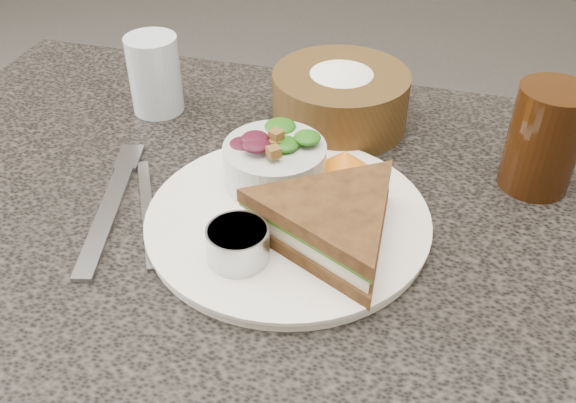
{
  "coord_description": "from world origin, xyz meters",
  "views": [
    {
      "loc": [
        0.13,
        -0.47,
        1.17
      ],
      "look_at": [
        -0.0,
        0.01,
        0.78
      ],
      "focal_mm": 40.0,
      "sensor_mm": 36.0,
      "label": 1
    }
  ],
  "objects_px": {
    "dressing_ramekin": "(238,244)",
    "bread_basket": "(341,90)",
    "sandwich": "(333,223)",
    "cola_glass": "(545,134)",
    "water_glass": "(155,74)",
    "dinner_plate": "(288,220)",
    "salad_bowl": "(275,158)"
  },
  "relations": [
    {
      "from": "sandwich",
      "to": "cola_glass",
      "type": "distance_m",
      "value": 0.25
    },
    {
      "from": "bread_basket",
      "to": "water_glass",
      "type": "distance_m",
      "value": 0.24
    },
    {
      "from": "dressing_ramekin",
      "to": "water_glass",
      "type": "bearing_deg",
      "value": 127.71
    },
    {
      "from": "dressing_ramekin",
      "to": "bread_basket",
      "type": "height_order",
      "value": "bread_basket"
    },
    {
      "from": "dressing_ramekin",
      "to": "water_glass",
      "type": "xyz_separation_m",
      "value": [
        -0.2,
        0.26,
        0.02
      ]
    },
    {
      "from": "bread_basket",
      "to": "water_glass",
      "type": "bearing_deg",
      "value": -173.69
    },
    {
      "from": "salad_bowl",
      "to": "dressing_ramekin",
      "type": "height_order",
      "value": "salad_bowl"
    },
    {
      "from": "dinner_plate",
      "to": "sandwich",
      "type": "distance_m",
      "value": 0.07
    },
    {
      "from": "sandwich",
      "to": "cola_glass",
      "type": "bearing_deg",
      "value": 68.8
    },
    {
      "from": "salad_bowl",
      "to": "cola_glass",
      "type": "distance_m",
      "value": 0.28
    },
    {
      "from": "cola_glass",
      "to": "sandwich",
      "type": "bearing_deg",
      "value": -138.3
    },
    {
      "from": "dinner_plate",
      "to": "water_glass",
      "type": "distance_m",
      "value": 0.29
    },
    {
      "from": "salad_bowl",
      "to": "water_glass",
      "type": "xyz_separation_m",
      "value": [
        -0.2,
        0.13,
        0.01
      ]
    },
    {
      "from": "water_glass",
      "to": "bread_basket",
      "type": "bearing_deg",
      "value": 6.31
    },
    {
      "from": "sandwich",
      "to": "dressing_ramekin",
      "type": "relative_size",
      "value": 3.18
    },
    {
      "from": "dressing_ramekin",
      "to": "bread_basket",
      "type": "bearing_deg",
      "value": 82.71
    },
    {
      "from": "sandwich",
      "to": "salad_bowl",
      "type": "height_order",
      "value": "salad_bowl"
    },
    {
      "from": "dinner_plate",
      "to": "bread_basket",
      "type": "height_order",
      "value": "bread_basket"
    },
    {
      "from": "water_glass",
      "to": "dinner_plate",
      "type": "bearing_deg",
      "value": -39.12
    },
    {
      "from": "dressing_ramekin",
      "to": "salad_bowl",
      "type": "bearing_deg",
      "value": 90.72
    },
    {
      "from": "salad_bowl",
      "to": "bread_basket",
      "type": "height_order",
      "value": "bread_basket"
    },
    {
      "from": "dinner_plate",
      "to": "water_glass",
      "type": "relative_size",
      "value": 2.86
    },
    {
      "from": "dinner_plate",
      "to": "salad_bowl",
      "type": "bearing_deg",
      "value": 119.05
    },
    {
      "from": "sandwich",
      "to": "cola_glass",
      "type": "height_order",
      "value": "cola_glass"
    },
    {
      "from": "salad_bowl",
      "to": "cola_glass",
      "type": "bearing_deg",
      "value": 18.11
    },
    {
      "from": "dinner_plate",
      "to": "salad_bowl",
      "type": "distance_m",
      "value": 0.07
    },
    {
      "from": "bread_basket",
      "to": "sandwich",
      "type": "bearing_deg",
      "value": -79.94
    },
    {
      "from": "bread_basket",
      "to": "cola_glass",
      "type": "relative_size",
      "value": 1.29
    },
    {
      "from": "sandwich",
      "to": "bread_basket",
      "type": "relative_size",
      "value": 1.11
    },
    {
      "from": "dinner_plate",
      "to": "cola_glass",
      "type": "relative_size",
      "value": 2.19
    },
    {
      "from": "sandwich",
      "to": "bread_basket",
      "type": "height_order",
      "value": "bread_basket"
    },
    {
      "from": "dressing_ramekin",
      "to": "cola_glass",
      "type": "relative_size",
      "value": 0.45
    }
  ]
}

